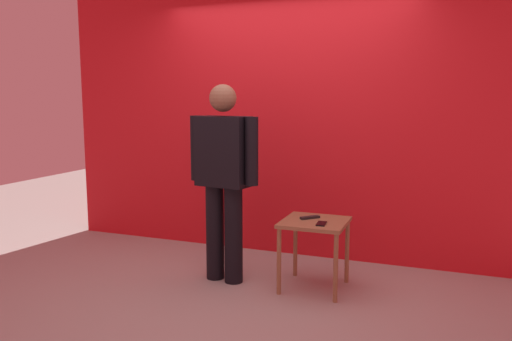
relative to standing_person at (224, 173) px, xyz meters
name	(u,v)px	position (x,y,z in m)	size (l,w,h in m)	color
ground_plane	(234,300)	(0.25, -0.39, -0.94)	(12.00, 12.00, 0.00)	#9E9991
back_wall_red	(288,86)	(0.25, 0.98, 0.74)	(4.90, 0.12, 3.36)	red
standing_person	(224,173)	(0.00, 0.00, 0.00)	(0.67, 0.29, 1.68)	black
side_table	(315,231)	(0.77, 0.09, -0.45)	(0.52, 0.52, 0.57)	olive
cell_phone	(321,224)	(0.85, -0.01, -0.36)	(0.07, 0.14, 0.01)	black
tv_remote	(310,217)	(0.72, 0.14, -0.36)	(0.04, 0.17, 0.02)	black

